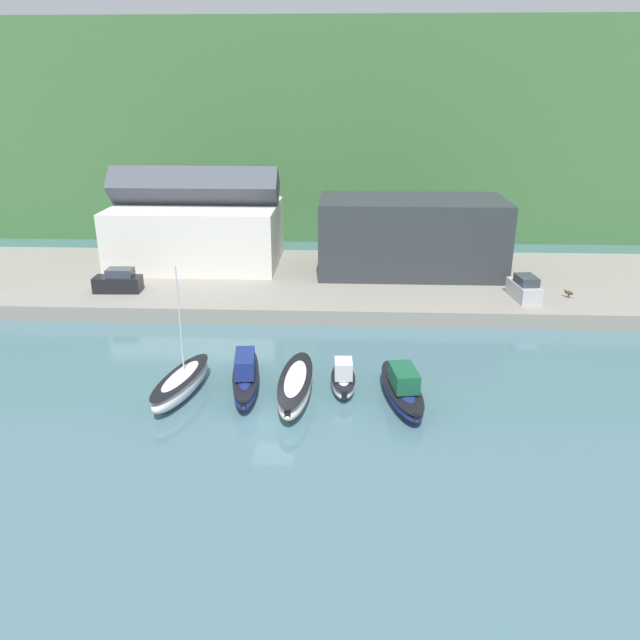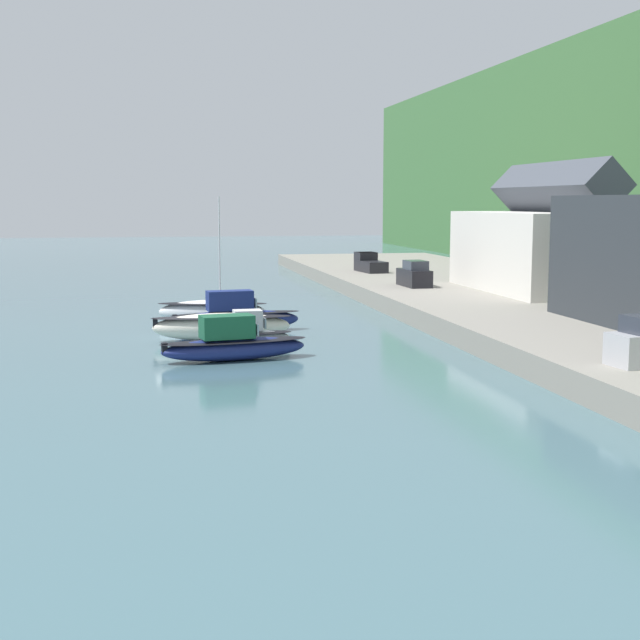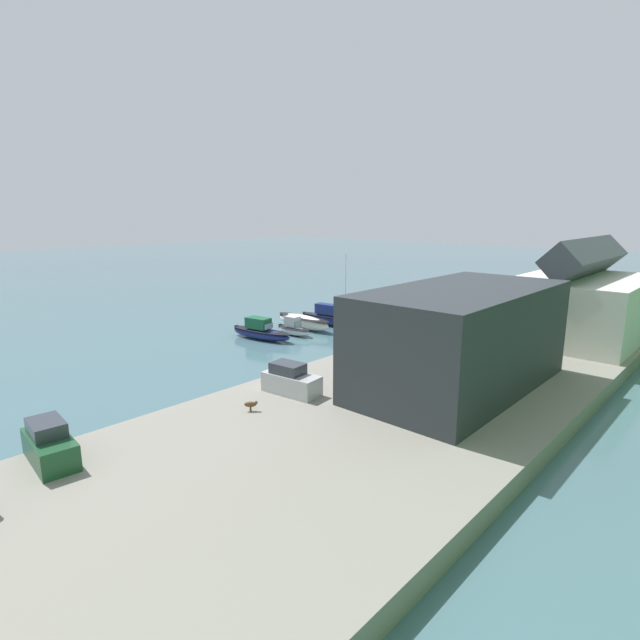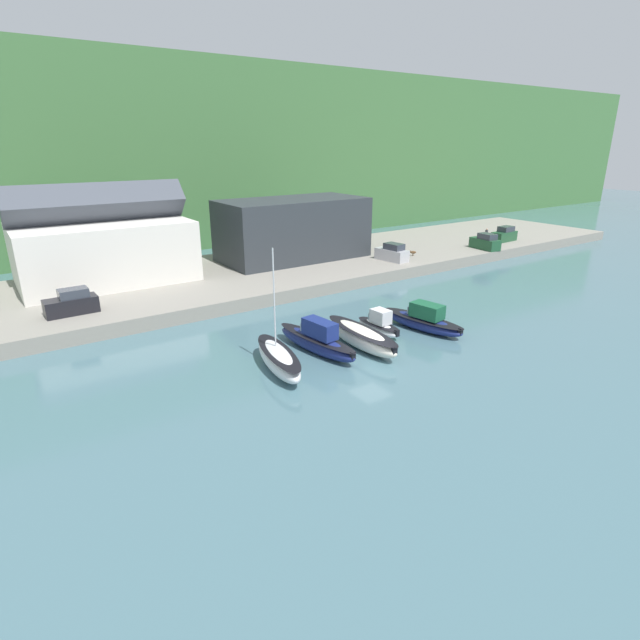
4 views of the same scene
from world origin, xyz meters
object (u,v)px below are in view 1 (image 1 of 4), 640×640
moored_boat_1 (246,376)px  parked_car_3 (524,289)px  parked_car_0 (118,282)px  moored_boat_3 (343,379)px  dog_on_quay (569,293)px  moored_boat_4 (402,389)px  moored_boat_2 (296,386)px  moored_boat_0 (181,384)px

moored_boat_1 → parked_car_3: bearing=28.9°
moored_boat_1 → parked_car_0: 21.61m
moored_boat_3 → parked_car_3: parked_car_3 is taller
dog_on_quay → moored_boat_4: bearing=-178.2°
moored_boat_3 → moored_boat_4: 4.01m
moored_boat_4 → moored_boat_1: bearing=164.4°
moored_boat_2 → parked_car_3: (18.74, 17.04, 1.36)m
moored_boat_1 → moored_boat_0: bearing=-170.9°
moored_boat_3 → moored_boat_4: (3.76, -1.39, 0.09)m
moored_boat_4 → dog_on_quay: bearing=38.4°
moored_boat_0 → moored_boat_1: (4.03, 1.15, 0.10)m
moored_boat_0 → dog_on_quay: size_ratio=11.02×
parked_car_0 → dog_on_quay: size_ratio=5.44×
parked_car_3 → dog_on_quay: parked_car_3 is taller
moored_boat_3 → moored_boat_1: bearing=179.5°
moored_boat_2 → parked_car_0: bearing=137.2°
moored_boat_1 → parked_car_3: 27.27m
moored_boat_0 → moored_boat_4: size_ratio=1.06×
moored_boat_3 → moored_boat_0: bearing=-175.1°
dog_on_quay → moored_boat_0: bearing=164.3°
dog_on_quay → moored_boat_2: bearing=171.8°
dog_on_quay → parked_car_3: bearing=140.9°
moored_boat_3 → parked_car_3: 22.21m
moored_boat_2 → dog_on_quay: 28.75m
moored_boat_1 → parked_car_0: size_ratio=2.01×
moored_boat_1 → moored_boat_2: 3.59m
moored_boat_0 → moored_boat_2: size_ratio=1.02×
moored_boat_3 → parked_car_0: 26.14m
parked_car_3 → moored_boat_0: bearing=-153.5°
parked_car_0 → parked_car_3: bearing=-92.4°
moored_boat_0 → dog_on_quay: bearing=41.6°
parked_car_0 → moored_boat_1: bearing=-140.8°
moored_boat_4 → parked_car_3: size_ratio=1.86×
moored_boat_1 → dog_on_quay: size_ratio=10.94×
moored_boat_0 → parked_car_3: size_ratio=1.97×
moored_boat_0 → moored_boat_2: bearing=11.4°
moored_boat_3 → dog_on_quay: (19.74, 16.11, 1.00)m
moored_boat_4 → parked_car_0: 29.98m
moored_boat_4 → moored_boat_2: bearing=171.0°
moored_boat_1 → moored_boat_4: bearing=-13.2°
dog_on_quay → moored_boat_1: bearing=166.2°
moored_boat_0 → moored_boat_2: (7.42, -0.02, -0.00)m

